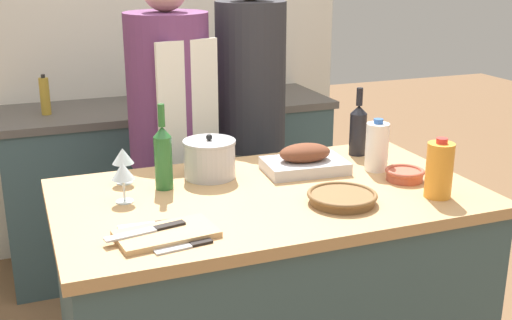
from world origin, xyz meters
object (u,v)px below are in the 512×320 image
at_px(condiment_bottle_tall, 206,83).
at_px(condiment_bottle_extra, 141,85).
at_px(knife_paring, 151,224).
at_px(roasting_pan, 305,161).
at_px(milk_jug, 377,147).
at_px(wine_glass_right, 123,172).
at_px(juice_jug, 439,170).
at_px(mixing_bowl, 405,174).
at_px(person_cook_guest, 251,121).
at_px(wicker_basket, 342,197).
at_px(wine_bottle_dark, 163,156).
at_px(person_cook_aproned, 171,138).
at_px(wine_glass_left, 123,157).
at_px(knife_bread, 186,246).
at_px(stock_pot, 210,159).
at_px(cutting_board, 166,234).
at_px(knife_chef, 149,230).
at_px(wine_bottle_green, 358,129).
at_px(condiment_bottle_short, 45,96).

bearing_deg(condiment_bottle_tall, condiment_bottle_extra, -177.56).
relative_size(knife_paring, condiment_bottle_tall, 1.10).
relative_size(roasting_pan, milk_jug, 1.59).
bearing_deg(wine_glass_right, roasting_pan, 6.16).
distance_m(juice_jug, condiment_bottle_tall, 1.91).
relative_size(mixing_bowl, person_cook_guest, 0.08).
relative_size(wicker_basket, wine_bottle_dark, 0.77).
height_order(wicker_basket, person_cook_aproned, person_cook_aproned).
xyz_separation_m(juice_jug, knife_paring, (-0.97, 0.11, -0.09)).
distance_m(wicker_basket, person_cook_guest, 1.06).
relative_size(wine_bottle_dark, wine_glass_left, 2.32).
height_order(wicker_basket, condiment_bottle_tall, condiment_bottle_tall).
xyz_separation_m(mixing_bowl, wine_glass_right, (-1.00, 0.15, 0.08)).
bearing_deg(wine_bottle_dark, wine_glass_right, -151.85).
distance_m(roasting_pan, wine_bottle_dark, 0.55).
bearing_deg(milk_jug, juice_jug, -82.20).
height_order(knife_bread, person_cook_guest, person_cook_guest).
distance_m(stock_pot, knife_bread, 0.61).
xyz_separation_m(cutting_board, stock_pot, (0.28, 0.47, 0.06)).
bearing_deg(knife_chef, person_cook_aproned, 72.73).
xyz_separation_m(stock_pot, wine_bottle_green, (0.66, 0.05, 0.04)).
bearing_deg(wine_bottle_green, person_cook_aproned, 141.48).
xyz_separation_m(knife_chef, person_cook_aproned, (0.32, 1.04, -0.02)).
bearing_deg(stock_pot, roasting_pan, -10.72).
height_order(condiment_bottle_tall, person_cook_aproned, person_cook_aproned).
distance_m(wine_glass_left, knife_bread, 0.62).
relative_size(condiment_bottle_extra, person_cook_guest, 0.12).
height_order(stock_pot, knife_paring, stock_pot).
bearing_deg(stock_pot, cutting_board, -120.71).
bearing_deg(person_cook_guest, knife_bread, -115.17).
height_order(wine_glass_left, condiment_bottle_extra, condiment_bottle_extra).
bearing_deg(knife_bread, mixing_bowl, 16.31).
relative_size(mixing_bowl, wine_glass_left, 1.09).
distance_m(wicker_basket, stock_pot, 0.54).
bearing_deg(wine_glass_left, condiment_bottle_short, 98.95).
bearing_deg(knife_bread, wine_bottle_green, 34.24).
distance_m(condiment_bottle_tall, condiment_bottle_extra, 0.39).
bearing_deg(wine_glass_right, wine_bottle_green, 11.22).
height_order(wine_bottle_dark, person_cook_aproned, person_cook_aproned).
distance_m(cutting_board, milk_jug, 0.96).
height_order(knife_chef, person_cook_guest, person_cook_guest).
bearing_deg(person_cook_aproned, knife_chef, -121.53).
height_order(knife_chef, condiment_bottle_tall, condiment_bottle_tall).
height_order(milk_jug, knife_paring, milk_jug).
relative_size(knife_paring, person_cook_aproned, 0.11).
height_order(condiment_bottle_short, person_cook_aproned, person_cook_aproned).
relative_size(roasting_pan, person_cook_guest, 0.19).
bearing_deg(wicker_basket, milk_jug, 42.36).
relative_size(stock_pot, condiment_bottle_short, 0.93).
bearing_deg(person_cook_aproned, condiment_bottle_short, 111.76).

